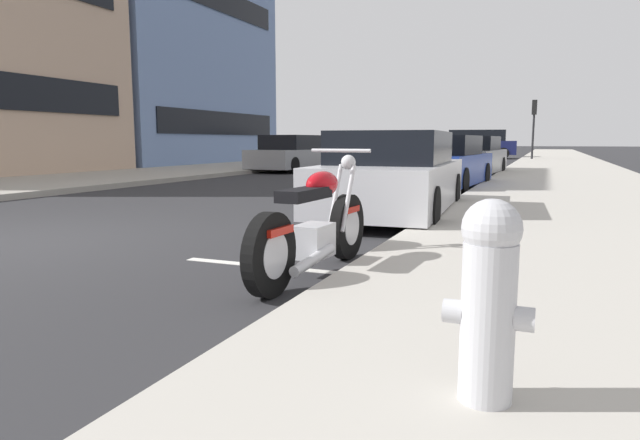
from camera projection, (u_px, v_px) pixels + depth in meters
ground_plane at (13, 242)px, 6.67m from camera, size 260.00×260.00×0.00m
sidewalk_near_curb at (571, 183)px, 15.21m from camera, size 120.00×4.40×0.14m
sidewalk_far_curb at (172, 172)px, 20.18m from camera, size 120.00×5.00×0.14m
parking_stall_stripe at (286, 268)px, 5.31m from camera, size 0.12×2.20×0.01m
parked_motorcycle at (315, 227)px, 5.00m from camera, size 2.24×0.62×1.13m
parked_car_mid_block at (394, 176)px, 8.92m from camera, size 4.49×1.98×1.35m
parked_car_across_street at (441, 164)px, 13.95m from camera, size 4.34×2.08×1.34m
parked_car_at_intersection at (471, 157)px, 19.03m from camera, size 4.73×2.01×1.36m
crossing_truck at (477, 144)px, 38.11m from camera, size 2.35×5.23×1.94m
car_opposite_curb at (292, 154)px, 22.12m from camera, size 4.43×2.16×1.43m
fire_hydrant at (489, 296)px, 2.25m from camera, size 0.24×0.36×0.84m
traffic_signal_near_corner at (534, 116)px, 32.76m from camera, size 0.36×0.28×3.45m
townhouse_near_left at (144, 73)px, 28.64m from camera, size 11.88×9.33×9.39m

